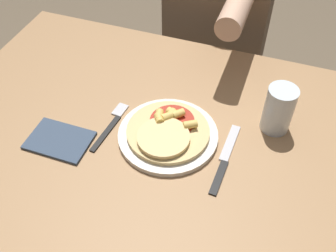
{
  "coord_description": "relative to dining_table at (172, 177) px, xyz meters",
  "views": [
    {
      "loc": [
        0.19,
        -0.57,
        1.5
      ],
      "look_at": [
        -0.03,
        0.04,
        0.8
      ],
      "focal_mm": 42.0,
      "sensor_mm": 36.0,
      "label": 1
    }
  ],
  "objects": [
    {
      "name": "person_diner",
      "position": [
        -0.06,
        0.69,
        0.08
      ],
      "size": [
        0.36,
        0.52,
        1.27
      ],
      "color": "#2D2D38",
      "rests_on": "ground_plane"
    },
    {
      "name": "dining_table",
      "position": [
        0.0,
        0.0,
        0.0
      ],
      "size": [
        1.28,
        0.9,
        0.76
      ],
      "color": "#9E754C",
      "rests_on": "ground_plane"
    },
    {
      "name": "drinking_glass",
      "position": [
        0.22,
        0.17,
        0.17
      ],
      "size": [
        0.07,
        0.07,
        0.13
      ],
      "color": "silver",
      "rests_on": "dining_table"
    },
    {
      "name": "fork",
      "position": [
        -0.18,
        0.04,
        0.11
      ],
      "size": [
        0.03,
        0.18,
        0.0
      ],
      "color": "black",
      "rests_on": "dining_table"
    },
    {
      "name": "napkin",
      "position": [
        -0.27,
        -0.06,
        0.11
      ],
      "size": [
        0.15,
        0.11,
        0.01
      ],
      "color": "#38475B",
      "rests_on": "dining_table"
    },
    {
      "name": "plate",
      "position": [
        -0.03,
        0.04,
        0.11
      ],
      "size": [
        0.25,
        0.25,
        0.01
      ],
      "color": "silver",
      "rests_on": "dining_table"
    },
    {
      "name": "pizza",
      "position": [
        -0.03,
        0.04,
        0.13
      ],
      "size": [
        0.21,
        0.21,
        0.04
      ],
      "color": "#DBBC7A",
      "rests_on": "plate"
    },
    {
      "name": "knife",
      "position": [
        0.12,
        0.02,
        0.11
      ],
      "size": [
        0.03,
        0.22,
        0.0
      ],
      "color": "black",
      "rests_on": "dining_table"
    }
  ]
}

